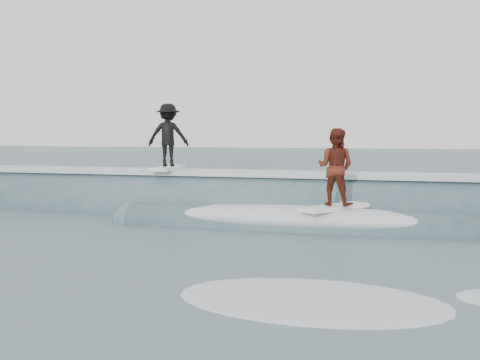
# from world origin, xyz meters

# --- Properties ---
(ground) EXTENTS (160.00, 160.00, 0.00)m
(ground) POSITION_xyz_m (0.00, 0.00, 0.00)
(ground) COLOR #3C4F58
(ground) RESTS_ON ground
(breaking_wave) EXTENTS (22.58, 4.00, 2.43)m
(breaking_wave) POSITION_xyz_m (0.22, 6.65, 0.04)
(breaking_wave) COLOR #3A5862
(breaking_wave) RESTS_ON ground
(surfer_black) EXTENTS (1.37, 2.03, 2.02)m
(surfer_black) POSITION_xyz_m (-2.54, 6.93, 2.28)
(surfer_black) COLOR white
(surfer_black) RESTS_ON ground
(surfer_red) EXTENTS (1.64, 1.93, 1.98)m
(surfer_red) POSITION_xyz_m (2.72, 4.73, 1.50)
(surfer_red) COLOR white
(surfer_red) RESTS_ON ground
(whitewater) EXTENTS (13.85, 7.61, 0.10)m
(whitewater) POSITION_xyz_m (2.72, -1.41, 0.00)
(whitewater) COLOR silver
(whitewater) RESTS_ON ground
(far_swells) EXTENTS (36.74, 8.65, 0.80)m
(far_swells) POSITION_xyz_m (-1.47, 17.65, 0.00)
(far_swells) COLOR #3A5862
(far_swells) RESTS_ON ground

